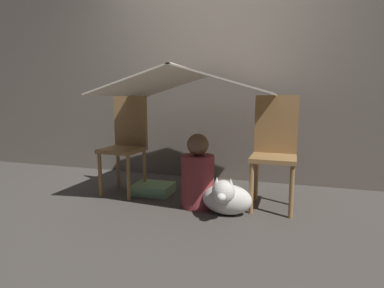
# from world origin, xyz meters

# --- Properties ---
(ground_plane) EXTENTS (8.80, 8.80, 0.00)m
(ground_plane) POSITION_xyz_m (0.00, 0.00, 0.00)
(ground_plane) COLOR #47423D
(wall_back) EXTENTS (7.00, 0.05, 2.50)m
(wall_back) POSITION_xyz_m (0.00, 1.06, 1.25)
(wall_back) COLOR #6B6056
(wall_back) RESTS_ON ground_plane
(chair_left) EXTENTS (0.38, 0.38, 0.97)m
(chair_left) POSITION_xyz_m (-0.71, 0.27, 0.52)
(chair_left) COLOR olive
(chair_left) RESTS_ON ground_plane
(chair_right) EXTENTS (0.38, 0.38, 0.97)m
(chair_right) POSITION_xyz_m (0.72, 0.27, 0.52)
(chair_right) COLOR olive
(chair_right) RESTS_ON ground_plane
(sheet_canopy) EXTENTS (1.44, 1.14, 0.22)m
(sheet_canopy) POSITION_xyz_m (0.00, 0.19, 1.08)
(sheet_canopy) COLOR silver
(person_front) EXTENTS (0.29, 0.29, 0.64)m
(person_front) POSITION_xyz_m (0.09, 0.06, 0.28)
(person_front) COLOR maroon
(person_front) RESTS_ON ground_plane
(dog) EXTENTS (0.41, 0.39, 0.35)m
(dog) POSITION_xyz_m (0.37, -0.07, 0.15)
(dog) COLOR silver
(dog) RESTS_ON ground_plane
(floor_cushion) EXTENTS (0.37, 0.30, 0.10)m
(floor_cushion) POSITION_xyz_m (-0.43, 0.28, 0.05)
(floor_cushion) COLOR #7FB27F
(floor_cushion) RESTS_ON ground_plane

